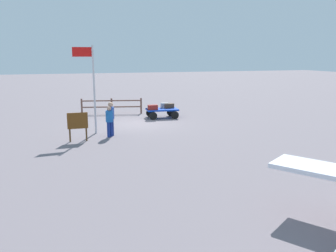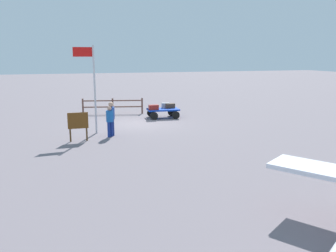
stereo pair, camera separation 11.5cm
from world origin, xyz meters
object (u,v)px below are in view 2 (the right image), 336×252
object	(u,v)px
suitcase_grey	(154,107)
flagpole	(92,82)
suitcase_tan	(166,105)
worker_lead	(111,116)
worker_trailing	(110,119)
luggage_cart	(163,111)
suitcase_maroon	(170,106)
signboard	(78,123)

from	to	relation	value
suitcase_grey	flagpole	bearing A→B (deg)	37.32
suitcase_tan	suitcase_grey	world-z (taller)	suitcase_tan
worker_lead	worker_trailing	xyz separation A→B (m)	(0.11, 0.19, -0.12)
worker_trailing	suitcase_tan	bearing A→B (deg)	-132.47
suitcase_tan	flagpole	xyz separation A→B (m)	(5.01, 3.65, 1.94)
luggage_cart	suitcase_maroon	world-z (taller)	suitcase_maroon
worker_lead	signboard	bearing A→B (deg)	21.58
suitcase_maroon	worker_trailing	xyz separation A→B (m)	(4.56, 4.56, 0.15)
suitcase_tan	worker_lead	world-z (taller)	worker_lead
flagpole	signboard	size ratio (longest dim) A/B	3.27
worker_trailing	flagpole	size ratio (longest dim) A/B	0.34
suitcase_tan	signboard	bearing A→B (deg)	41.40
worker_lead	flagpole	bearing A→B (deg)	-46.87
luggage_cart	suitcase_tan	bearing A→B (deg)	-133.82
suitcase_tan	worker_lead	xyz separation A→B (m)	(4.20, 4.51, 0.26)
signboard	suitcase_maroon	bearing A→B (deg)	-140.60
luggage_cart	suitcase_grey	size ratio (longest dim) A/B	3.44
suitcase_tan	worker_lead	distance (m)	6.17
luggage_cart	suitcase_maroon	size ratio (longest dim) A/B	3.23
suitcase_grey	signboard	xyz separation A→B (m)	(4.91, 4.61, 0.13)
flagpole	suitcase_grey	bearing A→B (deg)	-142.68
suitcase_maroon	signboard	xyz separation A→B (m)	(6.12, 5.03, 0.14)
flagpole	suitcase_maroon	bearing A→B (deg)	-146.36
luggage_cart	worker_lead	world-z (taller)	worker_lead
signboard	worker_lead	bearing A→B (deg)	-158.42
worker_trailing	flagpole	distance (m)	2.21
suitcase_maroon	worker_trailing	bearing A→B (deg)	44.98
suitcase_grey	signboard	bearing A→B (deg)	43.23
suitcase_grey	suitcase_maroon	size ratio (longest dim) A/B	0.94
signboard	worker_trailing	bearing A→B (deg)	-163.21
luggage_cart	worker_lead	distance (m)	5.79
worker_lead	signboard	distance (m)	1.80
flagpole	signboard	world-z (taller)	flagpole
suitcase_maroon	signboard	bearing A→B (deg)	39.40
luggage_cart	worker_trailing	distance (m)	5.99
worker_lead	flagpole	size ratio (longest dim) A/B	0.38
worker_lead	signboard	size ratio (longest dim) A/B	1.26
suitcase_grey	worker_trailing	bearing A→B (deg)	51.08
suitcase_grey	suitcase_maroon	world-z (taller)	suitcase_grey
worker_lead	suitcase_grey	bearing A→B (deg)	-129.32
suitcase_maroon	suitcase_grey	bearing A→B (deg)	18.90
suitcase_grey	luggage_cart	bearing A→B (deg)	-158.43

